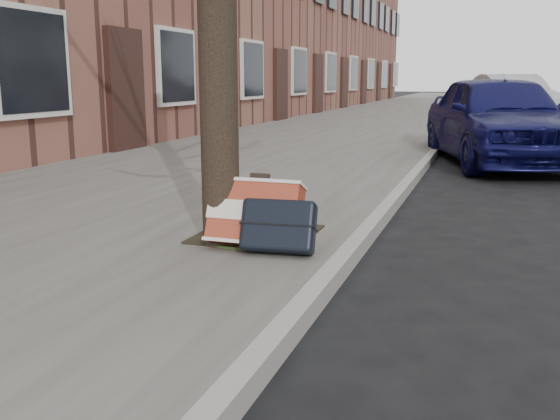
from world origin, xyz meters
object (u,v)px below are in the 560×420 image
(suitcase_red, at_px, (255,214))
(car_near_mid, at_px, (511,99))
(suitcase_navy, at_px, (279,225))
(car_near_front, at_px, (498,119))

(suitcase_red, height_order, car_near_mid, car_near_mid)
(suitcase_navy, relative_size, car_near_mid, 0.12)
(suitcase_red, xyz_separation_m, car_near_mid, (1.97, 15.50, 0.34))
(car_near_front, xyz_separation_m, car_near_mid, (0.37, 9.34, 0.01))
(car_near_front, relative_size, car_near_mid, 0.95)
(suitcase_red, distance_m, car_near_mid, 15.63)
(suitcase_red, relative_size, suitcase_navy, 1.27)
(suitcase_navy, distance_m, car_near_front, 6.40)
(suitcase_red, height_order, car_near_front, car_near_front)
(car_near_front, bearing_deg, suitcase_navy, -118.86)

